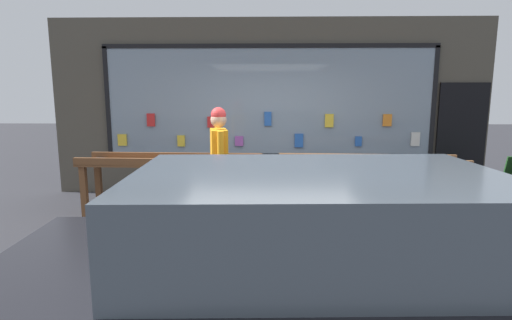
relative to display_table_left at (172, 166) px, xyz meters
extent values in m
plane|color=#2D2D33|center=(1.56, -0.97, -0.76)|extent=(40.00, 40.00, 0.00)
cube|color=#4C473D|center=(1.56, 1.43, 0.87)|extent=(8.14, 0.20, 3.27)
cube|color=gray|center=(1.55, 1.30, 0.99)|extent=(6.05, 0.03, 2.01)
cube|color=black|center=(1.55, 1.30, 1.99)|extent=(6.13, 0.06, 0.08)
cube|color=black|center=(1.55, 1.30, -0.02)|extent=(6.13, 0.06, 0.08)
cube|color=black|center=(-1.47, 1.30, 0.99)|extent=(0.08, 0.06, 2.01)
cube|color=black|center=(4.58, 1.30, 0.99)|extent=(0.08, 0.06, 2.01)
cube|color=yellow|center=(-1.23, 1.26, 0.27)|extent=(0.17, 0.03, 0.22)
cube|color=red|center=(-0.66, 1.26, 0.65)|extent=(0.15, 0.03, 0.24)
cube|color=yellow|center=(-0.11, 1.26, 0.26)|extent=(0.14, 0.03, 0.21)
cube|color=red|center=(0.48, 1.26, 0.61)|extent=(0.16, 0.03, 0.21)
cube|color=#994CA5|center=(0.99, 1.26, 0.26)|extent=(0.16, 0.03, 0.18)
cube|color=#2659B2|center=(1.53, 1.26, 0.68)|extent=(0.13, 0.03, 0.26)
cube|color=#2659B2|center=(2.11, 1.26, 0.27)|extent=(0.16, 0.03, 0.25)
cube|color=yellow|center=(2.67, 1.26, 0.64)|extent=(0.16, 0.03, 0.25)
cube|color=#2659B2|center=(3.22, 1.26, 0.26)|extent=(0.12, 0.03, 0.18)
cube|color=orange|center=(3.74, 1.26, 0.65)|extent=(0.16, 0.03, 0.22)
cube|color=silver|center=(4.27, 1.26, 0.30)|extent=(0.16, 0.03, 0.26)
cube|color=black|center=(5.13, 1.30, 0.29)|extent=(0.90, 0.04, 2.10)
cube|color=brown|center=(-1.34, -0.20, -0.36)|extent=(0.09, 0.09, 0.80)
cube|color=brown|center=(1.31, -0.30, -0.36)|extent=(0.09, 0.09, 0.80)
cube|color=brown|center=(-1.32, 0.30, -0.36)|extent=(0.09, 0.09, 0.80)
cube|color=brown|center=(1.33, 0.20, -0.36)|extent=(0.09, 0.09, 0.80)
cube|color=brown|center=(0.00, 0.00, 0.06)|extent=(2.87, 0.77, 0.04)
cube|color=brown|center=(-0.01, -0.30, 0.12)|extent=(2.85, 0.17, 0.12)
cube|color=brown|center=(0.01, 0.30, 0.12)|extent=(2.85, 0.17, 0.12)
cube|color=black|center=(-1.27, 0.19, 0.09)|extent=(0.20, 0.25, 0.02)
cube|color=silver|center=(-0.77, 0.09, 0.09)|extent=(0.18, 0.24, 0.02)
cube|color=silver|center=(-0.29, -0.05, 0.09)|extent=(0.20, 0.25, 0.03)
cube|color=black|center=(0.27, 0.13, 0.09)|extent=(0.16, 0.22, 0.02)
cube|color=#338C4C|center=(0.80, 0.06, 0.09)|extent=(0.21, 0.26, 0.03)
cube|color=#994CA5|center=(1.30, 0.15, 0.09)|extent=(0.19, 0.24, 0.02)
cube|color=brown|center=(1.79, -0.19, -0.37)|extent=(0.09, 0.09, 0.79)
cube|color=brown|center=(4.44, -0.29, -0.37)|extent=(0.09, 0.09, 0.79)
cube|color=brown|center=(1.81, 0.28, -0.37)|extent=(0.09, 0.09, 0.79)
cube|color=brown|center=(4.45, 0.18, -0.37)|extent=(0.09, 0.09, 0.79)
cube|color=brown|center=(3.12, 0.00, 0.05)|extent=(2.87, 0.73, 0.04)
cube|color=brown|center=(3.11, -0.29, 0.11)|extent=(2.85, 0.17, 0.12)
cube|color=brown|center=(3.13, 0.28, 0.11)|extent=(2.85, 0.17, 0.12)
cube|color=#338C4C|center=(1.82, -0.08, 0.08)|extent=(0.17, 0.23, 0.02)
cube|color=#5999A5|center=(2.14, -0.10, 0.08)|extent=(0.18, 0.23, 0.02)
cube|color=orange|center=(2.44, 0.09, 0.08)|extent=(0.20, 0.25, 0.03)
cube|color=#2659B2|center=(2.71, -0.07, 0.08)|extent=(0.18, 0.23, 0.02)
cube|color=#5999A5|center=(3.00, -0.19, 0.08)|extent=(0.18, 0.25, 0.02)
cube|color=yellow|center=(3.26, -0.09, 0.08)|extent=(0.19, 0.23, 0.02)
cube|color=red|center=(3.51, 0.13, 0.08)|extent=(0.18, 0.23, 0.02)
cube|color=red|center=(3.79, -0.13, 0.08)|extent=(0.20, 0.21, 0.03)
cube|color=#5999A5|center=(4.13, 0.14, 0.08)|extent=(0.14, 0.20, 0.03)
cube|color=#5999A5|center=(4.43, -0.04, 0.08)|extent=(0.17, 0.22, 0.03)
cylinder|color=black|center=(0.85, -0.73, -0.35)|extent=(0.14, 0.14, 0.83)
cylinder|color=black|center=(0.82, -0.57, -0.35)|extent=(0.14, 0.14, 0.83)
cube|color=orange|center=(0.83, -0.65, 0.36)|extent=(0.30, 0.50, 0.59)
cylinder|color=orange|center=(0.89, -0.94, 0.37)|extent=(0.09, 0.09, 0.56)
cylinder|color=orange|center=(0.78, -0.37, 0.37)|extent=(0.09, 0.09, 0.56)
sphere|color=tan|center=(0.83, -0.65, 0.78)|extent=(0.22, 0.22, 0.22)
sphere|color=red|center=(0.83, -0.65, 0.85)|extent=(0.21, 0.21, 0.21)
ellipsoid|color=#99724C|center=(0.45, -0.96, -0.49)|extent=(0.39, 0.45, 0.22)
ellipsoid|color=black|center=(0.45, -0.96, -0.48)|extent=(0.32, 0.32, 0.23)
sphere|color=#99724C|center=(0.33, -0.76, -0.44)|extent=(0.20, 0.20, 0.20)
cylinder|color=#99724C|center=(0.56, -1.15, -0.45)|extent=(0.07, 0.10, 0.12)
cylinder|color=#99724C|center=(0.44, -0.83, -0.68)|extent=(0.04, 0.04, 0.16)
cylinder|color=#99724C|center=(0.34, -0.89, -0.68)|extent=(0.04, 0.04, 0.16)
cylinder|color=#99724C|center=(0.55, -1.03, -0.68)|extent=(0.04, 0.04, 0.16)
cylinder|color=#99724C|center=(0.46, -1.09, -0.68)|extent=(0.04, 0.04, 0.16)
cube|color=black|center=(1.82, -3.67, -0.19)|extent=(4.28, 1.86, 0.55)
cube|color=#4C5660|center=(1.82, -3.67, 0.37)|extent=(2.42, 1.59, 0.56)
cylinder|color=black|center=(3.18, -2.76, -0.46)|extent=(0.61, 0.20, 0.60)
cylinder|color=black|center=(0.40, -2.87, -0.46)|extent=(0.61, 0.20, 0.60)
camera|label=1|loc=(1.48, -6.18, 1.14)|focal=28.00mm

